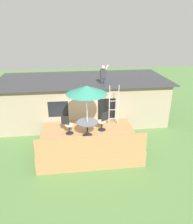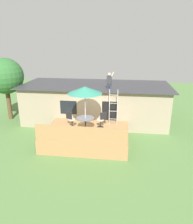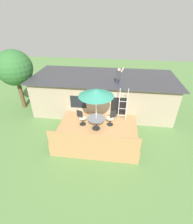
# 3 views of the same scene
# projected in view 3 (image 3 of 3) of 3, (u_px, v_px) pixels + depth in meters

# --- Properties ---
(ground_plane) EXTENTS (40.00, 40.00, 0.00)m
(ground_plane) POSITION_uv_depth(u_px,v_px,m) (97.00, 137.00, 10.28)
(ground_plane) COLOR #567F42
(house) EXTENTS (10.50, 4.50, 2.71)m
(house) POSITION_uv_depth(u_px,v_px,m) (103.00, 93.00, 12.60)
(house) COLOR gray
(house) RESTS_ON ground
(deck) EXTENTS (4.75, 3.82, 0.80)m
(deck) POSITION_uv_depth(u_px,v_px,m) (97.00, 132.00, 10.07)
(deck) COLOR #A87A4C
(deck) RESTS_ON ground
(deck_railing) EXTENTS (4.65, 0.08, 0.90)m
(deck_railing) POSITION_uv_depth(u_px,v_px,m) (93.00, 142.00, 8.06)
(deck_railing) COLOR #A87A4C
(deck_railing) RESTS_ON deck
(patio_table) EXTENTS (1.04, 1.04, 0.74)m
(patio_table) POSITION_uv_depth(u_px,v_px,m) (96.00, 120.00, 9.41)
(patio_table) COLOR black
(patio_table) RESTS_ON deck
(patio_umbrella) EXTENTS (1.90, 1.90, 2.54)m
(patio_umbrella) POSITION_uv_depth(u_px,v_px,m) (96.00, 93.00, 8.48)
(patio_umbrella) COLOR silver
(patio_umbrella) RESTS_ON deck
(step_ladder) EXTENTS (0.52, 0.04, 2.20)m
(step_ladder) POSITION_uv_depth(u_px,v_px,m) (123.00, 105.00, 9.89)
(step_ladder) COLOR silver
(step_ladder) RESTS_ON deck
(person_figure) EXTENTS (0.47, 0.20, 1.11)m
(person_figure) POSITION_uv_depth(u_px,v_px,m) (119.00, 75.00, 10.31)
(person_figure) COLOR #33384C
(person_figure) RESTS_ON house
(patio_chair_left) EXTENTS (0.60, 0.44, 0.92)m
(patio_chair_left) POSITION_uv_depth(u_px,v_px,m) (82.00, 118.00, 9.88)
(patio_chair_left) COLOR black
(patio_chair_left) RESTS_ON deck
(patio_chair_right) EXTENTS (0.57, 0.45, 0.92)m
(patio_chair_right) POSITION_uv_depth(u_px,v_px,m) (111.00, 118.00, 9.84)
(patio_chair_right) COLOR black
(patio_chair_right) RESTS_ON deck
(backyard_tree) EXTENTS (2.58, 2.58, 4.56)m
(backyard_tree) POSITION_uv_depth(u_px,v_px,m) (15.00, 68.00, 11.83)
(backyard_tree) COLOR brown
(backyard_tree) RESTS_ON ground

